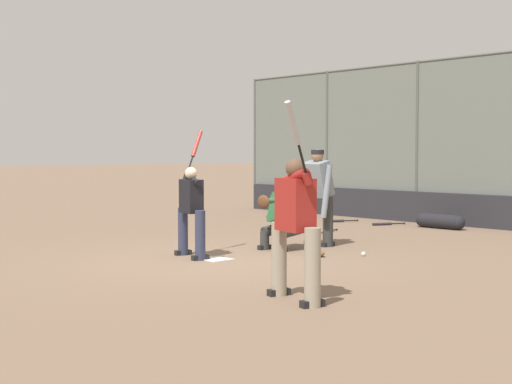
% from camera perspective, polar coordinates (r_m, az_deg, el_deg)
% --- Properties ---
extents(ground_plane, '(160.00, 160.00, 0.00)m').
position_cam_1_polar(ground_plane, '(11.56, -3.20, -5.42)').
color(ground_plane, '#7A604C').
extents(home_plate_marker, '(0.43, 0.43, 0.01)m').
position_cam_1_polar(home_plate_marker, '(11.56, -3.20, -5.39)').
color(home_plate_marker, white).
rests_on(home_plate_marker, ground_plane).
extents(backstop_fence, '(14.98, 0.08, 3.99)m').
position_cam_1_polar(backstop_fence, '(17.36, 16.83, 4.22)').
color(backstop_fence, '#515651').
rests_on(backstop_fence, ground_plane).
extents(padding_wall, '(14.60, 0.18, 0.76)m').
position_cam_1_polar(padding_wall, '(17.32, 16.57, -1.41)').
color(padding_wall, '#28282D').
rests_on(padding_wall, ground_plane).
extents(batter_at_plate, '(0.88, 0.80, 2.11)m').
position_cam_1_polar(batter_at_plate, '(11.74, -5.19, -1.30)').
color(batter_at_plate, '#2D334C').
rests_on(batter_at_plate, ground_plane).
extents(catcher_behind_plate, '(0.67, 0.80, 1.26)m').
position_cam_1_polar(catcher_behind_plate, '(12.60, 1.95, -1.71)').
color(catcher_behind_plate, '#333333').
rests_on(catcher_behind_plate, ground_plane).
extents(umpire_home, '(0.73, 0.43, 1.79)m').
position_cam_1_polar(umpire_home, '(13.21, 4.97, -0.14)').
color(umpire_home, '#333333').
rests_on(umpire_home, ground_plane).
extents(batter_on_deck, '(0.93, 0.85, 2.28)m').
position_cam_1_polar(batter_on_deck, '(8.24, 3.16, -2.54)').
color(batter_on_deck, gray).
rests_on(batter_on_deck, ground_plane).
extents(spare_bat_near_backstop, '(0.14, 0.81, 0.07)m').
position_cam_1_polar(spare_bat_near_backstop, '(15.37, 5.42, -3.16)').
color(spare_bat_near_backstop, black).
rests_on(spare_bat_near_backstop, ground_plane).
extents(spare_bat_by_padding, '(0.47, 0.80, 0.07)m').
position_cam_1_polar(spare_bat_by_padding, '(17.77, 6.49, -2.31)').
color(spare_bat_by_padding, black).
rests_on(spare_bat_by_padding, ground_plane).
extents(spare_bat_first_base_side, '(0.40, 0.81, 0.07)m').
position_cam_1_polar(spare_bat_first_base_side, '(17.19, 10.24, -2.53)').
color(spare_bat_first_base_side, black).
rests_on(spare_bat_first_base_side, ground_plane).
extents(fielding_glove_on_dirt, '(0.31, 0.24, 0.11)m').
position_cam_1_polar(fielding_glove_on_dirt, '(11.90, 4.80, -4.91)').
color(fielding_glove_on_dirt, brown).
rests_on(fielding_glove_on_dirt, ground_plane).
extents(baseball_loose, '(0.07, 0.07, 0.07)m').
position_cam_1_polar(baseball_loose, '(12.05, 8.60, -4.92)').
color(baseball_loose, white).
rests_on(baseball_loose, ground_plane).
extents(equipment_bag_dugout_side, '(1.24, 0.33, 0.33)m').
position_cam_1_polar(equipment_bag_dugout_side, '(16.72, 14.51, -2.29)').
color(equipment_bag_dugout_side, black).
rests_on(equipment_bag_dugout_side, ground_plane).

